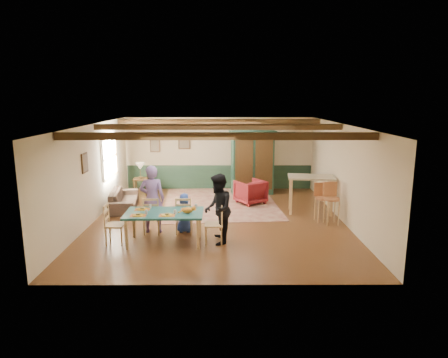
{
  "coord_description": "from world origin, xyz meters",
  "views": [
    {
      "loc": [
        0.13,
        -10.89,
        3.44
      ],
      "look_at": [
        0.17,
        0.21,
        1.15
      ],
      "focal_mm": 32.0,
      "sensor_mm": 36.0,
      "label": 1
    }
  ],
  "objects_px": {
    "armoire": "(252,163)",
    "sofa": "(124,199)",
    "dining_table": "(165,228)",
    "table_lamp": "(140,171)",
    "dining_chair_end_right": "(214,224)",
    "cat": "(187,210)",
    "person_child": "(184,213)",
    "person_man": "(152,199)",
    "dining_chair_far_left": "(152,215)",
    "dining_chair_far_right": "(184,215)",
    "bar_stool_right": "(332,204)",
    "dining_chair_end_left": "(115,224)",
    "bar_stool_left": "(322,203)",
    "person_woman": "(218,209)",
    "counter_table": "(310,195)",
    "armchair": "(250,192)",
    "end_table": "(141,187)"
  },
  "relations": [
    {
      "from": "cat",
      "to": "counter_table",
      "type": "height_order",
      "value": "counter_table"
    },
    {
      "from": "dining_table",
      "to": "dining_chair_end_left",
      "type": "relative_size",
      "value": 1.89
    },
    {
      "from": "person_man",
      "to": "counter_table",
      "type": "xyz_separation_m",
      "value": [
        4.44,
        1.75,
        -0.31
      ]
    },
    {
      "from": "armchair",
      "to": "sofa",
      "type": "distance_m",
      "value": 4.06
    },
    {
      "from": "bar_stool_left",
      "to": "bar_stool_right",
      "type": "relative_size",
      "value": 0.94
    },
    {
      "from": "bar_stool_right",
      "to": "bar_stool_left",
      "type": "bearing_deg",
      "value": 123.32
    },
    {
      "from": "person_man",
      "to": "dining_table",
      "type": "bearing_deg",
      "value": 116.57
    },
    {
      "from": "bar_stool_right",
      "to": "person_woman",
      "type": "bearing_deg",
      "value": -160.35
    },
    {
      "from": "cat",
      "to": "table_lamp",
      "type": "height_order",
      "value": "table_lamp"
    },
    {
      "from": "dining_chair_far_left",
      "to": "dining_chair_end_left",
      "type": "relative_size",
      "value": 1.0
    },
    {
      "from": "armoire",
      "to": "bar_stool_left",
      "type": "height_order",
      "value": "armoire"
    },
    {
      "from": "dining_table",
      "to": "person_man",
      "type": "height_order",
      "value": "person_man"
    },
    {
      "from": "table_lamp",
      "to": "dining_chair_far_left",
      "type": "bearing_deg",
      "value": -74.71
    },
    {
      "from": "person_woman",
      "to": "armoire",
      "type": "distance_m",
      "value": 5.12
    },
    {
      "from": "person_child",
      "to": "person_man",
      "type": "bearing_deg",
      "value": -0.0
    },
    {
      "from": "dining_chair_far_left",
      "to": "person_child",
      "type": "distance_m",
      "value": 0.82
    },
    {
      "from": "dining_chair_far_right",
      "to": "dining_table",
      "type": "bearing_deg",
      "value": 60.95
    },
    {
      "from": "dining_chair_end_left",
      "to": "person_child",
      "type": "relative_size",
      "value": 0.95
    },
    {
      "from": "table_lamp",
      "to": "armoire",
      "type": "bearing_deg",
      "value": 2.97
    },
    {
      "from": "dining_chair_end_left",
      "to": "table_lamp",
      "type": "relative_size",
      "value": 1.73
    },
    {
      "from": "dining_table",
      "to": "table_lamp",
      "type": "bearing_deg",
      "value": 107.68
    },
    {
      "from": "person_child",
      "to": "cat",
      "type": "relative_size",
      "value": 2.79
    },
    {
      "from": "person_woman",
      "to": "bar_stool_left",
      "type": "height_order",
      "value": "person_woman"
    },
    {
      "from": "armoire",
      "to": "sofa",
      "type": "height_order",
      "value": "armoire"
    },
    {
      "from": "end_table",
      "to": "counter_table",
      "type": "height_order",
      "value": "counter_table"
    },
    {
      "from": "dining_chair_end_left",
      "to": "bar_stool_right",
      "type": "distance_m",
      "value": 5.72
    },
    {
      "from": "table_lamp",
      "to": "counter_table",
      "type": "xyz_separation_m",
      "value": [
        5.54,
        -2.23,
        -0.33
      ]
    },
    {
      "from": "bar_stool_left",
      "to": "dining_chair_far_left",
      "type": "bearing_deg",
      "value": -175.76
    },
    {
      "from": "sofa",
      "to": "bar_stool_right",
      "type": "distance_m",
      "value": 6.32
    },
    {
      "from": "dining_chair_end_right",
      "to": "sofa",
      "type": "height_order",
      "value": "dining_chair_end_right"
    },
    {
      "from": "dining_table",
      "to": "dining_chair_end_left",
      "type": "height_order",
      "value": "dining_chair_end_left"
    },
    {
      "from": "dining_chair_far_left",
      "to": "dining_chair_far_right",
      "type": "distance_m",
      "value": 0.81
    },
    {
      "from": "dining_table",
      "to": "person_woman",
      "type": "relative_size",
      "value": 1.09
    },
    {
      "from": "person_woman",
      "to": "armchair",
      "type": "bearing_deg",
      "value": 163.59
    },
    {
      "from": "dining_chair_far_right",
      "to": "bar_stool_right",
      "type": "bearing_deg",
      "value": -170.65
    },
    {
      "from": "dining_chair_end_right",
      "to": "cat",
      "type": "relative_size",
      "value": 2.64
    },
    {
      "from": "dining_chair_far_left",
      "to": "bar_stool_left",
      "type": "xyz_separation_m",
      "value": [
        4.57,
        0.97,
        0.06
      ]
    },
    {
      "from": "bar_stool_right",
      "to": "table_lamp",
      "type": "bearing_deg",
      "value": 145.31
    },
    {
      "from": "table_lamp",
      "to": "counter_table",
      "type": "height_order",
      "value": "table_lamp"
    },
    {
      "from": "dining_chair_end_left",
      "to": "person_child",
      "type": "distance_m",
      "value": 1.78
    },
    {
      "from": "dining_table",
      "to": "sofa",
      "type": "height_order",
      "value": "dining_table"
    },
    {
      "from": "counter_table",
      "to": "bar_stool_right",
      "type": "height_order",
      "value": "bar_stool_right"
    },
    {
      "from": "dining_chair_end_right",
      "to": "sofa",
      "type": "bearing_deg",
      "value": -137.5
    },
    {
      "from": "counter_table",
      "to": "sofa",
      "type": "bearing_deg",
      "value": 174.6
    },
    {
      "from": "person_woman",
      "to": "counter_table",
      "type": "distance_m",
      "value": 3.75
    },
    {
      "from": "person_child",
      "to": "table_lamp",
      "type": "bearing_deg",
      "value": -64.82
    },
    {
      "from": "dining_chair_far_left",
      "to": "person_man",
      "type": "bearing_deg",
      "value": -90.0
    },
    {
      "from": "dining_chair_far_left",
      "to": "person_man",
      "type": "distance_m",
      "value": 0.4
    },
    {
      "from": "person_man",
      "to": "bar_stool_left",
      "type": "distance_m",
      "value": 4.67
    },
    {
      "from": "person_woman",
      "to": "person_child",
      "type": "height_order",
      "value": "person_woman"
    }
  ]
}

